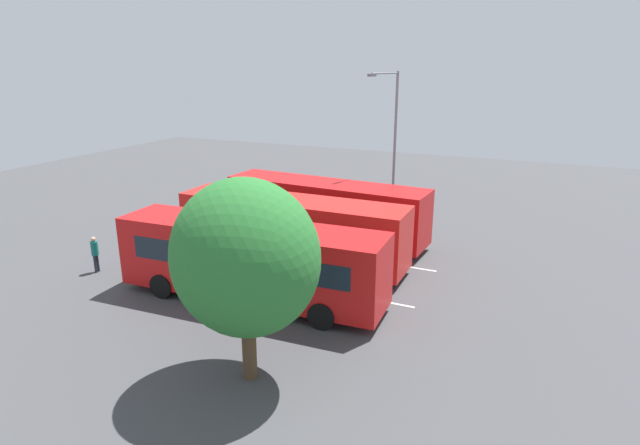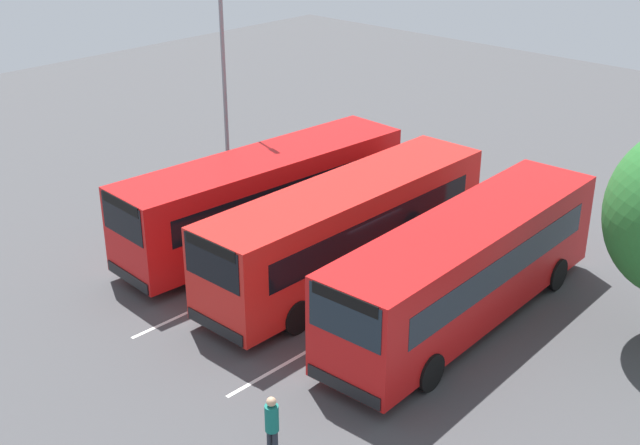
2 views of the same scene
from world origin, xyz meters
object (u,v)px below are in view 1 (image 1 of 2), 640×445
bus_center_right (250,259)px  depot_tree (245,258)px  bus_far_left (325,209)px  street_lamp (393,139)px  bus_center_left (291,229)px  pedestrian (95,251)px

bus_center_right → depot_tree: depot_tree is taller
bus_far_left → street_lamp: street_lamp is taller
bus_center_left → bus_center_right: (-0.30, 4.27, 0.00)m
bus_center_right → bus_center_left: bearing=-88.1°
bus_far_left → bus_center_right: (-0.24, 8.16, 0.00)m
bus_far_left → pedestrian: (7.90, 8.53, -0.78)m
bus_far_left → bus_center_right: bearing=95.6°
bus_center_left → pedestrian: size_ratio=6.50×
bus_far_left → bus_center_left: (0.06, 3.89, 0.00)m
bus_center_right → street_lamp: (-2.08, -12.58, 3.31)m
bus_center_left → street_lamp: size_ratio=1.26×
pedestrian → street_lamp: size_ratio=0.19×
bus_center_right → pedestrian: bearing=0.4°
pedestrian → depot_tree: bearing=-31.1°
bus_far_left → depot_tree: (-3.10, 12.92, 2.17)m
bus_center_left → bus_far_left: bearing=-90.7°
street_lamp → bus_far_left: bearing=-10.8°
bus_far_left → street_lamp: (-2.32, -4.42, 3.31)m
bus_far_left → bus_center_left: 3.89m
street_lamp → depot_tree: 17.40m
bus_center_left → bus_center_right: size_ratio=0.99×
bus_far_left → bus_center_left: same height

